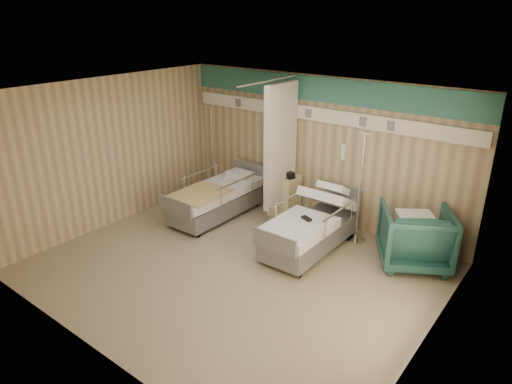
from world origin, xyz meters
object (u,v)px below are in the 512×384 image
at_px(visitor_armchair, 415,237).
at_px(iv_stand_left, 213,180).
at_px(bed_right, 310,232).
at_px(bed_left, 216,202).
at_px(bedside_cabinet, 285,195).
at_px(iv_stand_right, 357,220).

distance_m(visitor_armchair, iv_stand_left, 4.51).
xyz_separation_m(bed_right, visitor_armchair, (1.60, 0.60, 0.18)).
bearing_deg(visitor_armchair, iv_stand_left, -32.01).
bearing_deg(iv_stand_left, bed_left, -44.89).
bearing_deg(bed_left, visitor_armchair, 8.98).
height_order(bedside_cabinet, visitor_armchair, visitor_armchair).
height_order(iv_stand_right, iv_stand_left, iv_stand_left).
height_order(visitor_armchair, iv_stand_left, iv_stand_left).
xyz_separation_m(bed_right, iv_stand_left, (-2.91, 0.71, 0.10)).
relative_size(bed_right, iv_stand_left, 1.05).
height_order(visitor_armchair, iv_stand_right, iv_stand_right).
bearing_deg(iv_stand_right, bedside_cabinet, 175.66).
xyz_separation_m(bedside_cabinet, iv_stand_right, (1.65, -0.13, -0.02)).
distance_m(bedside_cabinet, iv_stand_right, 1.65).
xyz_separation_m(bedside_cabinet, iv_stand_left, (-1.76, -0.19, -0.01)).
height_order(bedside_cabinet, iv_stand_right, iv_stand_right).
distance_m(bed_left, iv_stand_right, 2.81).
xyz_separation_m(bed_right, bedside_cabinet, (-1.15, 0.90, 0.11)).
height_order(bed_right, iv_stand_left, iv_stand_left).
relative_size(bedside_cabinet, visitor_armchair, 0.78).
relative_size(bed_left, iv_stand_left, 1.05).
bearing_deg(visitor_armchair, iv_stand_right, -39.65).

